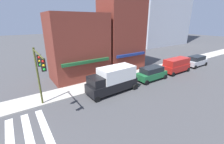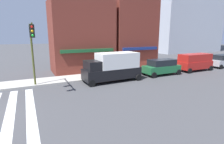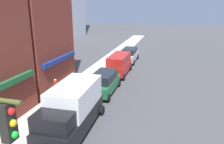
{
  "view_description": "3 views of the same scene",
  "coord_description": "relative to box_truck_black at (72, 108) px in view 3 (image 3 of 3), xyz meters",
  "views": [
    {
      "loc": [
        2.39,
        -8.78,
        8.16
      ],
      "look_at": [
        12.55,
        6.0,
        2.0
      ],
      "focal_mm": 24.0,
      "sensor_mm": 36.0,
      "label": 1
    },
    {
      "loc": [
        3.61,
        -11.67,
        4.85
      ],
      "look_at": [
        11.7,
        4.7,
        1.0
      ],
      "focal_mm": 28.0,
      "sensor_mm": 36.0,
      "label": 2
    },
    {
      "loc": [
        0.51,
        -0.9,
        7.67
      ],
      "look_at": [
        21.3,
        4.7,
        1.2
      ],
      "focal_mm": 35.0,
      "sensor_mm": 36.0,
      "label": 3
    }
  ],
  "objects": [
    {
      "name": "storefront_row",
      "position": [
        3.28,
        6.8,
        4.78
      ],
      "size": [
        15.09,
        5.3,
        15.28
      ],
      "color": "maroon",
      "rests_on": "ground_plane"
    },
    {
      "name": "box_truck_black",
      "position": [
        0.0,
        0.0,
        0.0
      ],
      "size": [
        6.26,
        2.42,
        3.04
      ],
      "rotation": [
        0.0,
        0.0,
        0.03
      ],
      "color": "black",
      "rests_on": "ground_plane"
    },
    {
      "name": "suv_green",
      "position": [
        6.78,
        0.0,
        -0.56
      ],
      "size": [
        4.71,
        2.12,
        1.94
      ],
      "rotation": [
        0.0,
        0.0,
        -0.01
      ],
      "color": "#1E6638",
      "rests_on": "ground_plane"
    },
    {
      "name": "van_red",
      "position": [
        12.73,
        -0.0,
        -0.3
      ],
      "size": [
        5.01,
        2.22,
        2.34
      ],
      "rotation": [
        0.0,
        0.0,
        -0.01
      ],
      "color": "#B21E19",
      "rests_on": "ground_plane"
    },
    {
      "name": "suv_silver",
      "position": [
        19.12,
        0.0,
        -0.56
      ],
      "size": [
        4.7,
        2.12,
        1.94
      ],
      "rotation": [
        0.0,
        0.0,
        0.0
      ],
      "color": "#B7B7BC",
      "rests_on": "ground_plane"
    },
    {
      "name": "pedestrian_red_jacket",
      "position": [
        4.08,
        3.44,
        -0.51
      ],
      "size": [
        0.32,
        0.32,
        1.77
      ],
      "rotation": [
        0.0,
        0.0,
        2.58
      ],
      "color": "#23232D",
      "rests_on": "sidewalk_left"
    }
  ]
}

